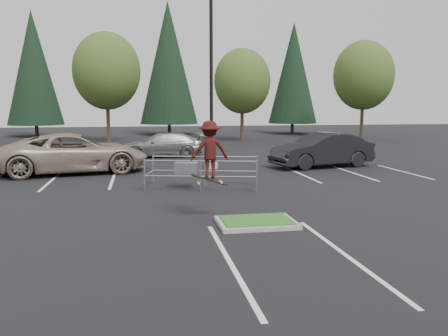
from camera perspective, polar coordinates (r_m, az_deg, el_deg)
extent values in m
plane|color=black|center=(13.66, 3.93, -6.82)|extent=(120.00, 120.00, 0.00)
cube|color=gray|center=(13.64, 3.93, -6.58)|extent=(2.20, 1.60, 0.12)
cube|color=#295C1D|center=(13.63, 3.93, -6.28)|extent=(1.95, 1.35, 0.05)
cube|color=silver|center=(22.13, -13.24, -1.37)|extent=(0.12, 5.20, 0.01)
cube|color=silver|center=(22.45, -20.14, -1.51)|extent=(0.12, 5.20, 0.01)
cube|color=silver|center=(23.40, 9.34, -0.77)|extent=(0.12, 5.20, 0.01)
cube|color=silver|center=(24.42, 15.32, -0.59)|extent=(0.12, 5.20, 0.01)
cube|color=silver|center=(25.69, 20.78, -0.42)|extent=(0.12, 5.20, 0.01)
cube|color=silver|center=(10.57, 0.67, -11.19)|extent=(0.12, 6.00, 0.01)
cube|color=silver|center=(11.36, 14.39, -10.08)|extent=(0.12, 6.00, 0.01)
cube|color=gray|center=(25.31, -1.51, 0.31)|extent=(0.60, 0.60, 0.30)
cylinder|color=black|center=(25.15, -1.55, 11.33)|extent=(0.18, 0.18, 10.00)
cylinder|color=#38281C|center=(43.45, -13.75, 5.32)|extent=(0.32, 0.32, 3.50)
ellipsoid|color=#28551F|center=(43.51, -13.95, 11.26)|extent=(5.89, 5.89, 6.77)
sphere|color=#28551F|center=(43.13, -13.13, 10.34)|extent=(3.68, 3.68, 3.68)
sphere|color=#28551F|center=(43.91, -14.55, 10.49)|extent=(4.05, 4.05, 4.05)
cylinder|color=#38281C|center=(43.65, 2.18, 5.25)|extent=(0.32, 0.32, 3.04)
ellipsoid|color=#28551F|center=(43.65, 2.21, 10.39)|extent=(5.12, 5.12, 5.89)
sphere|color=#28551F|center=(43.47, 3.07, 9.56)|extent=(3.20, 3.20, 3.20)
sphere|color=#28551F|center=(43.92, 1.45, 9.76)|extent=(3.52, 3.52, 3.52)
cylinder|color=#38281C|center=(48.09, 16.24, 5.40)|extent=(0.32, 0.32, 3.42)
ellipsoid|color=#28551F|center=(48.13, 16.44, 10.65)|extent=(5.76, 5.76, 6.62)
sphere|color=#28551F|center=(48.10, 17.21, 9.77)|extent=(3.60, 3.60, 3.60)
sphere|color=#28551F|center=(48.25, 15.66, 10.03)|extent=(3.96, 3.96, 3.96)
cylinder|color=#38281C|center=(53.99, -21.59, 4.22)|extent=(0.36, 0.36, 1.20)
cone|color=black|center=(54.04, -21.94, 11.11)|extent=(5.72, 5.72, 11.80)
cylinder|color=#38281C|center=(53.50, -6.59, 4.68)|extent=(0.36, 0.36, 1.20)
cone|color=black|center=(53.60, -6.71, 12.44)|extent=(6.38, 6.38, 13.30)
cylinder|color=#38281C|center=(55.15, 8.21, 4.74)|extent=(0.36, 0.36, 1.20)
cone|color=black|center=(55.19, 8.33, 11.24)|extent=(5.50, 5.50, 11.30)
cylinder|color=#979BA0|center=(18.92, -9.53, -0.86)|extent=(0.07, 0.07, 1.27)
cylinder|color=#979BA0|center=(20.41, -8.51, -0.21)|extent=(0.07, 0.07, 1.27)
cylinder|color=#979BA0|center=(18.52, -2.87, -0.94)|extent=(0.07, 0.07, 1.27)
cylinder|color=#979BA0|center=(20.04, -2.34, -0.27)|extent=(0.07, 0.07, 1.27)
cylinder|color=#979BA0|center=(18.39, 3.98, -1.01)|extent=(0.07, 0.07, 1.27)
cylinder|color=#979BA0|center=(19.92, 3.99, -0.34)|extent=(0.07, 0.07, 1.27)
cylinder|color=#979BA0|center=(18.53, -2.87, -1.03)|extent=(4.30, 1.13, 0.06)
cylinder|color=#979BA0|center=(18.44, -2.88, 0.84)|extent=(4.30, 1.13, 0.06)
cylinder|color=#979BA0|center=(20.04, -2.34, -0.35)|extent=(4.30, 1.13, 0.06)
cylinder|color=#979BA0|center=(19.97, -2.35, 1.37)|extent=(4.30, 1.13, 0.06)
cube|color=#979BA0|center=(19.35, -4.55, -0.10)|extent=(1.05, 0.79, 0.53)
cube|color=black|center=(14.15, -1.73, -1.46)|extent=(1.11, 0.41, 0.39)
cylinder|color=beige|center=(14.01, -3.05, -1.82)|extent=(0.07, 0.04, 0.07)
cylinder|color=beige|center=(14.23, -3.16, -1.67)|extent=(0.07, 0.04, 0.07)
cylinder|color=beige|center=(14.10, -0.28, -1.75)|extent=(0.07, 0.04, 0.07)
cylinder|color=beige|center=(14.33, -0.43, -1.60)|extent=(0.07, 0.04, 0.07)
imported|color=maroon|center=(14.04, -1.74, 2.19)|extent=(1.14, 0.70, 1.72)
imported|color=gray|center=(24.67, -17.64, 1.71)|extent=(7.63, 4.63, 1.98)
imported|color=black|center=(24.94, -21.03, 1.05)|extent=(5.31, 2.57, 1.49)
imported|color=black|center=(26.31, 11.70, 2.14)|extent=(5.95, 3.18, 1.86)
imported|color=gray|center=(30.97, -7.47, 2.78)|extent=(5.37, 2.19, 1.56)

